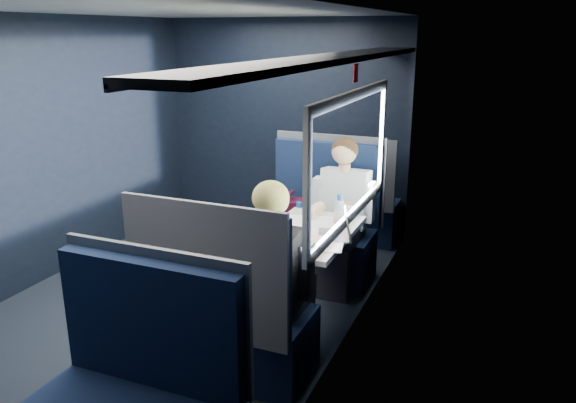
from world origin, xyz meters
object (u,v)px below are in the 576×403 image
at_px(seat_bay_far, 228,319).
at_px(man, 341,208).
at_px(seat_row_front, 349,204).
at_px(laptop, 340,229).
at_px(seat_bay_near, 318,230).
at_px(woman, 274,269).
at_px(cup, 350,212).
at_px(bottle_small, 339,211).
at_px(table, 304,240).

xyz_separation_m(seat_bay_far, man, (0.25, 1.57, 0.30)).
relative_size(seat_row_front, laptop, 3.40).
distance_m(seat_bay_near, woman, 1.63).
distance_m(seat_bay_far, man, 1.62).
xyz_separation_m(laptop, cup, (-0.06, 0.47, -0.02)).
bearing_deg(laptop, seat_bay_far, -118.98).
xyz_separation_m(seat_bay_far, bottle_small, (0.38, 1.10, 0.43)).
xyz_separation_m(table, laptop, (0.28, -0.03, 0.14)).
xyz_separation_m(table, seat_bay_far, (-0.18, -0.87, -0.25)).
height_order(seat_row_front, laptop, seat_row_front).
bearing_deg(man, laptop, -73.59).
bearing_deg(woman, man, 90.00).
relative_size(bottle_small, cup, 2.93).
xyz_separation_m(woman, bottle_small, (0.13, 0.93, 0.12)).
relative_size(man, bottle_small, 5.52).
relative_size(table, man, 0.76).
bearing_deg(man, table, -95.52).
bearing_deg(table, seat_bay_far, -101.78).
relative_size(seat_bay_far, laptop, 3.69).
bearing_deg(seat_bay_far, table, 78.22).
height_order(woman, bottle_small, woman).
xyz_separation_m(seat_row_front, woman, (0.25, -2.50, 0.32)).
bearing_deg(seat_bay_near, seat_bay_far, -89.50).
bearing_deg(man, woman, -90.00).
xyz_separation_m(seat_bay_near, seat_bay_far, (0.02, -1.74, -0.01)).
relative_size(man, laptop, 3.88).
height_order(seat_row_front, cup, seat_row_front).
height_order(laptop, cup, laptop).
height_order(seat_bay_far, man, man).
bearing_deg(laptop, woman, -107.76).
bearing_deg(table, bottle_small, 48.97).
relative_size(seat_bay_near, seat_bay_far, 1.00).
relative_size(table, bottle_small, 4.17).
relative_size(seat_bay_near, cup, 15.38).
bearing_deg(cup, table, -116.75).
bearing_deg(seat_bay_far, man, 80.97).
xyz_separation_m(seat_bay_near, bottle_small, (0.39, -0.64, 0.42)).
bearing_deg(cup, seat_row_front, 106.60).
bearing_deg(seat_bay_far, bottle_small, 71.03).
bearing_deg(seat_row_front, woman, -84.30).
height_order(seat_bay_far, laptop, seat_bay_far).
distance_m(man, woman, 1.41).
height_order(seat_row_front, man, man).
height_order(seat_bay_far, bottle_small, seat_bay_far).
relative_size(seat_row_front, cup, 14.16).
bearing_deg(table, seat_row_front, 95.80).
height_order(man, laptop, man).
height_order(seat_bay_far, cup, seat_bay_far).
bearing_deg(seat_bay_near, seat_row_front, 89.07).
bearing_deg(man, seat_bay_far, -99.03).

